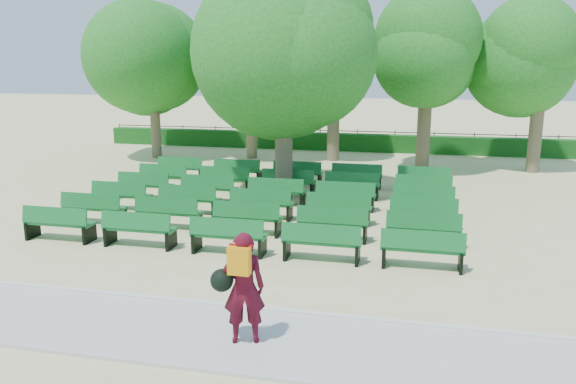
# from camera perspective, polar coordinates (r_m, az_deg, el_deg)

# --- Properties ---
(ground) EXTENTS (120.00, 120.00, 0.00)m
(ground) POSITION_cam_1_polar(r_m,az_deg,el_deg) (16.78, -1.64, -2.79)
(ground) COLOR #CAC386
(paving) EXTENTS (30.00, 2.20, 0.06)m
(paving) POSITION_cam_1_polar(r_m,az_deg,el_deg) (10.24, -12.37, -13.59)
(paving) COLOR #B7B7B2
(paving) RESTS_ON ground
(curb) EXTENTS (30.00, 0.12, 0.10)m
(curb) POSITION_cam_1_polar(r_m,az_deg,el_deg) (11.18, -9.84, -11.01)
(curb) COLOR silver
(curb) RESTS_ON ground
(hedge) EXTENTS (26.00, 0.70, 0.90)m
(hedge) POSITION_cam_1_polar(r_m,az_deg,el_deg) (30.19, 5.04, 5.10)
(hedge) COLOR #144F16
(hedge) RESTS_ON ground
(fence) EXTENTS (26.00, 0.10, 1.02)m
(fence) POSITION_cam_1_polar(r_m,az_deg,el_deg) (30.65, 5.13, 4.36)
(fence) COLOR black
(fence) RESTS_ON ground
(tree_line) EXTENTS (21.80, 6.80, 7.04)m
(tree_line) POSITION_cam_1_polar(r_m,az_deg,el_deg) (26.35, 3.82, 2.98)
(tree_line) COLOR #227421
(tree_line) RESTS_ON ground
(bench_array) EXTENTS (1.88, 0.65, 1.17)m
(bench_array) POSITION_cam_1_polar(r_m,az_deg,el_deg) (17.66, -1.79, -1.67)
(bench_array) COLOR #116327
(bench_array) RESTS_ON ground
(tree_among) EXTENTS (5.77, 5.77, 7.76)m
(tree_among) POSITION_cam_1_polar(r_m,az_deg,el_deg) (18.83, -0.45, 14.74)
(tree_among) COLOR brown
(tree_among) RESTS_ON ground
(person) EXTENTS (0.94, 0.64, 1.88)m
(person) POSITION_cam_1_polar(r_m,az_deg,el_deg) (9.23, -4.71, -9.52)
(person) COLOR #420917
(person) RESTS_ON ground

